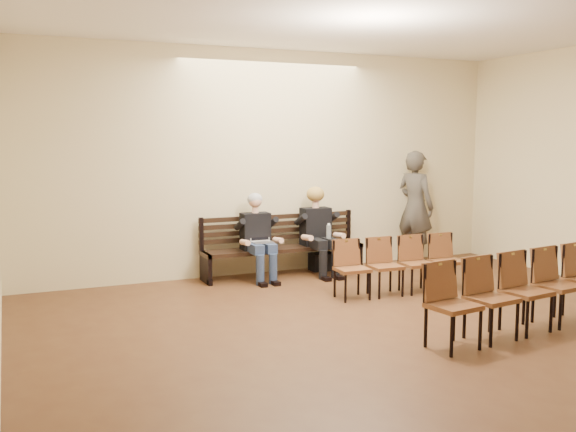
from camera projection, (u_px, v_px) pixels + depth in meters
name	position (u px, v px, depth m)	size (l,w,h in m)	color
ground	(484.00, 377.00, 5.79)	(10.00, 10.00, 0.00)	#52331C
room_walls	(439.00, 97.00, 6.19)	(8.02, 10.01, 3.51)	beige
bench	(284.00, 261.00, 10.00)	(2.60, 0.90, 0.45)	black
seated_man	(258.00, 238.00, 9.65)	(0.53, 0.73, 1.27)	black
seated_woman	(318.00, 233.00, 10.06)	(0.56, 0.77, 1.30)	black
laptop	(263.00, 244.00, 9.55)	(0.31, 0.24, 0.22)	#BABABE
water_bottle	(329.00, 240.00, 9.90)	(0.07, 0.07, 0.24)	silver
bag	(322.00, 262.00, 10.39)	(0.38, 0.26, 0.28)	black
passerby	(415.00, 198.00, 10.99)	(0.81, 0.53, 2.21)	#3D3832
chair_row_front	(401.00, 265.00, 8.81)	(1.92, 0.43, 0.79)	brown
chair_row_back	(526.00, 292.00, 7.09)	(2.71, 0.48, 0.88)	brown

